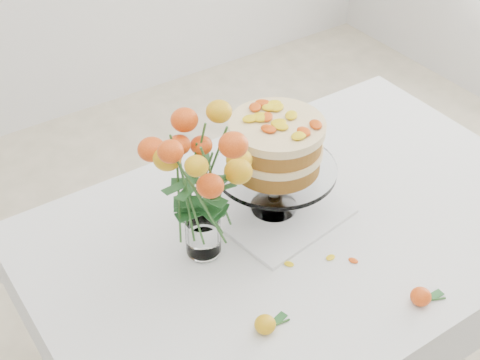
% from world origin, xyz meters
% --- Properties ---
extents(table, '(1.43, 0.93, 0.76)m').
position_xyz_m(table, '(0.00, 0.00, 0.67)').
color(table, tan).
rests_on(table, ground).
extents(napkin, '(0.37, 0.37, 0.01)m').
position_xyz_m(napkin, '(-0.03, 0.09, 0.76)').
color(napkin, white).
rests_on(napkin, table).
extents(cake_stand, '(0.32, 0.32, 0.29)m').
position_xyz_m(cake_stand, '(-0.03, 0.09, 0.96)').
color(cake_stand, white).
rests_on(cake_stand, napkin).
extents(rose_vase, '(0.34, 0.34, 0.44)m').
position_xyz_m(rose_vase, '(-0.27, 0.06, 1.02)').
color(rose_vase, white).
rests_on(rose_vase, table).
extents(loose_rose_near, '(0.09, 0.05, 0.04)m').
position_xyz_m(loose_rose_near, '(-0.29, -0.23, 0.78)').
color(loose_rose_near, orange).
rests_on(loose_rose_near, table).
extents(loose_rose_far, '(0.08, 0.05, 0.04)m').
position_xyz_m(loose_rose_far, '(0.06, -0.37, 0.78)').
color(loose_rose_far, '#C23409').
rests_on(loose_rose_far, table).
extents(stray_petal_a, '(0.03, 0.02, 0.00)m').
position_xyz_m(stray_petal_a, '(-0.12, -0.10, 0.76)').
color(stray_petal_a, yellow).
rests_on(stray_petal_a, table).
extents(stray_petal_b, '(0.03, 0.02, 0.00)m').
position_xyz_m(stray_petal_b, '(-0.02, -0.14, 0.76)').
color(stray_petal_b, yellow).
rests_on(stray_petal_b, table).
extents(stray_petal_c, '(0.03, 0.02, 0.00)m').
position_xyz_m(stray_petal_c, '(0.02, -0.18, 0.76)').
color(stray_petal_c, yellow).
rests_on(stray_petal_c, table).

